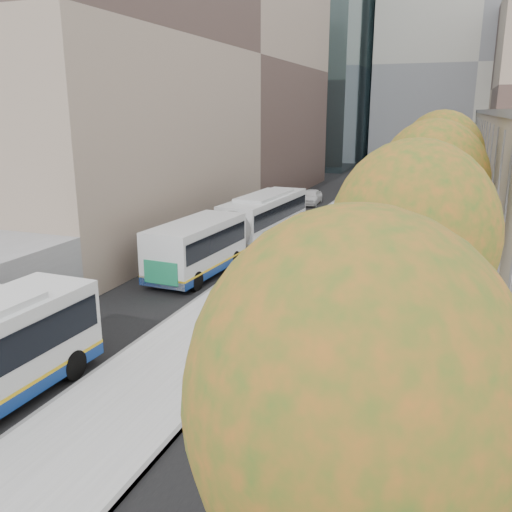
% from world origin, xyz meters
% --- Properties ---
extents(bus_platform, '(4.25, 150.00, 0.15)m').
position_xyz_m(bus_platform, '(-3.88, 35.00, 0.07)').
color(bus_platform, '#A2A2A2').
rests_on(bus_platform, ground).
extents(sidewalk, '(4.75, 150.00, 0.08)m').
position_xyz_m(sidewalk, '(4.12, 35.00, 0.04)').
color(sidewalk, gray).
rests_on(sidewalk, ground).
extents(building_midrise, '(24.00, 46.00, 25.00)m').
position_xyz_m(building_midrise, '(-22.50, 41.00, 12.50)').
color(building_midrise, gray).
rests_on(building_midrise, ground).
extents(building_far_block, '(30.00, 18.00, 30.00)m').
position_xyz_m(building_far_block, '(6.00, 96.00, 15.00)').
color(building_far_block, gray).
rests_on(building_far_block, ground).
extents(bus_shelter, '(1.90, 4.40, 2.53)m').
position_xyz_m(bus_shelter, '(5.69, 10.96, 2.19)').
color(bus_shelter, '#383A3F').
rests_on(bus_shelter, sidewalk).
extents(tree_b, '(4.00, 4.00, 6.97)m').
position_xyz_m(tree_b, '(3.60, 5.00, 5.04)').
color(tree_b, '#332816').
rests_on(tree_b, sidewalk).
extents(tree_c, '(4.20, 4.20, 7.28)m').
position_xyz_m(tree_c, '(3.60, 13.00, 5.25)').
color(tree_c, '#332816').
rests_on(tree_c, sidewalk).
extents(tree_d, '(4.40, 4.40, 7.60)m').
position_xyz_m(tree_d, '(3.60, 22.00, 5.47)').
color(tree_d, '#332816').
rests_on(tree_d, sidewalk).
extents(tree_e, '(4.60, 4.60, 7.92)m').
position_xyz_m(tree_e, '(3.60, 31.00, 5.69)').
color(tree_e, '#332816').
rests_on(tree_e, sidewalk).
extents(bus_far, '(3.48, 17.15, 2.84)m').
position_xyz_m(bus_far, '(-7.32, 28.59, 1.55)').
color(bus_far, silver).
rests_on(bus_far, ground).
extents(distant_car, '(1.79, 4.05, 1.36)m').
position_xyz_m(distant_car, '(-7.73, 46.82, 0.68)').
color(distant_car, silver).
rests_on(distant_car, ground).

